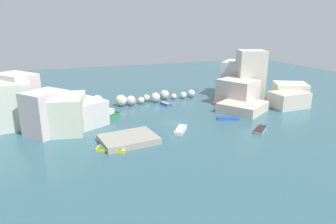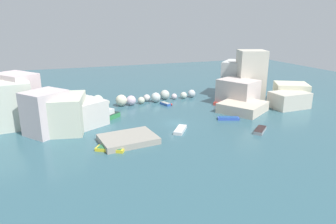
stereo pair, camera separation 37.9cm
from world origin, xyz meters
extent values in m
plane|color=#355F6B|center=(0.00, 0.00, 0.00)|extent=(160.00, 160.00, 0.00)
cube|color=beige|center=(-22.93, 2.52, 3.75)|extent=(8.34, 8.22, 7.50)
cube|color=beige|center=(-27.90, 12.16, 4.65)|extent=(8.82, 9.35, 9.29)
cube|color=beige|center=(-29.21, 13.63, 3.18)|extent=(8.89, 6.45, 6.35)
cube|color=silver|center=(-17.10, 5.76, 2.35)|extent=(10.33, 10.95, 4.70)
cube|color=beige|center=(-31.12, 12.26, 3.56)|extent=(7.72, 8.87, 7.11)
cube|color=beige|center=(-24.73, 16.10, 2.50)|extent=(5.18, 4.56, 5.00)
cube|color=beige|center=(-29.55, 8.99, 4.19)|extent=(9.22, 9.21, 8.37)
cube|color=beige|center=(-29.91, 14.19, 3.54)|extent=(9.40, 8.03, 7.08)
cube|color=beige|center=(-20.03, 3.21, 3.15)|extent=(8.63, 10.02, 6.30)
cube|color=beige|center=(31.75, 5.46, 2.26)|extent=(9.48, 9.11, 4.53)
cube|color=beige|center=(27.89, 1.42, 1.77)|extent=(8.19, 5.66, 3.54)
cube|color=beige|center=(18.15, 7.29, 2.97)|extent=(9.27, 10.10, 5.94)
cube|color=silver|center=(23.66, 14.98, 4.47)|extent=(11.67, 11.68, 8.94)
cube|color=beige|center=(23.36, 10.22, 6.06)|extent=(7.64, 7.24, 12.13)
cube|color=beige|center=(16.34, 2.28, 1.03)|extent=(11.83, 11.69, 2.06)
sphere|color=silver|center=(-16.81, 17.86, 1.00)|extent=(2.00, 2.00, 2.00)
sphere|color=beige|center=(-13.93, 17.85, 1.26)|extent=(2.52, 2.52, 2.52)
sphere|color=beige|center=(-12.33, 17.39, 1.30)|extent=(2.59, 2.59, 2.59)
sphere|color=beige|center=(-10.19, 17.66, 0.61)|extent=(1.21, 1.21, 1.21)
sphere|color=beige|center=(-7.24, 15.78, 1.30)|extent=(2.60, 2.60, 2.60)
sphere|color=silver|center=(-4.98, 15.68, 1.12)|extent=(2.24, 2.24, 2.24)
sphere|color=beige|center=(-2.46, 16.02, 0.82)|extent=(1.65, 1.65, 1.65)
sphere|color=silver|center=(-0.60, 17.77, 0.84)|extent=(1.69, 1.69, 1.69)
sphere|color=silver|center=(1.25, 16.40, 1.15)|extent=(2.30, 2.30, 2.30)
sphere|color=beige|center=(4.21, 18.24, 1.16)|extent=(2.32, 2.32, 2.32)
sphere|color=silver|center=(6.40, 17.44, 0.71)|extent=(1.41, 1.41, 1.41)
sphere|color=silver|center=(8.89, 17.26, 0.83)|extent=(1.66, 1.66, 1.66)
sphere|color=silver|center=(11.32, 17.76, 0.97)|extent=(1.95, 1.95, 1.95)
cube|color=#9B9589|center=(-10.67, -6.13, 0.50)|extent=(9.52, 7.60, 1.00)
sphere|color=red|center=(3.66, 12.12, 0.24)|extent=(0.48, 0.48, 0.48)
cube|color=blue|center=(10.61, -1.54, 0.23)|extent=(4.38, 2.72, 0.46)
cube|color=#234C93|center=(10.61, -1.54, 0.50)|extent=(3.73, 2.31, 0.08)
cube|color=#32894A|center=(-12.37, 6.52, 0.47)|extent=(6.53, 5.71, 0.94)
cube|color=#1E322D|center=(-12.37, 6.52, 0.97)|extent=(6.40, 5.60, 0.06)
cube|color=silver|center=(-11.69, 7.05, 1.45)|extent=(2.66, 2.51, 1.03)
cube|color=black|center=(-14.89, 4.55, 1.19)|extent=(0.55, 0.57, 0.50)
cube|color=yellow|center=(-13.96, -8.51, 0.24)|extent=(4.60, 3.63, 0.48)
cube|color=#2D7047|center=(-13.96, -8.51, 0.52)|extent=(3.91, 3.09, 0.08)
cube|color=silver|center=(-0.90, -4.47, 0.29)|extent=(3.67, 4.34, 0.59)
cube|color=#94979B|center=(12.27, -9.49, 0.29)|extent=(3.93, 3.72, 0.57)
cube|color=#2C1F1F|center=(12.27, -9.49, 0.60)|extent=(3.86, 3.65, 0.06)
cube|color=#D04035|center=(14.85, 7.96, 0.36)|extent=(4.12, 4.07, 0.72)
cylinder|color=silver|center=(14.85, 7.96, 3.13)|extent=(0.10, 0.10, 4.81)
cube|color=#315CB3|center=(2.49, 13.00, 0.26)|extent=(1.91, 3.02, 0.51)
cube|color=#ADA89E|center=(2.49, 13.00, 0.55)|extent=(1.62, 2.57, 0.08)
camera|label=1|loc=(-20.63, -51.18, 18.88)|focal=32.55mm
camera|label=2|loc=(-20.28, -51.31, 18.88)|focal=32.55mm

